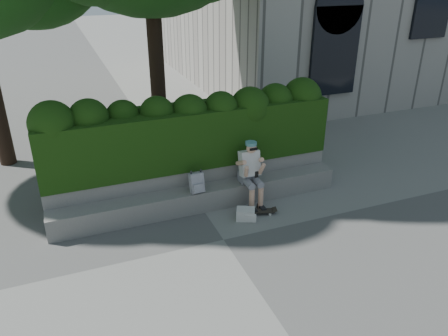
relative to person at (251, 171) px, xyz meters
name	(u,v)px	position (x,y,z in m)	size (l,w,h in m)	color
ground	(224,240)	(-1.01, -1.07, -0.75)	(80.00, 80.00, 0.00)	slate
bench_ledge	(201,198)	(-1.01, 0.18, -0.53)	(6.00, 0.45, 0.45)	gray
planter_wall	(194,182)	(-1.01, 0.66, -0.38)	(6.00, 0.50, 0.75)	gray
hedge	(189,136)	(-1.01, 0.88, 0.60)	(6.00, 1.00, 1.20)	black
person	(251,171)	(0.00, 0.00, 0.00)	(0.40, 0.76, 1.38)	gray
skateboard	(257,211)	(-0.05, -0.47, -0.69)	(0.73, 0.37, 0.07)	black
backpack_plaid	(197,183)	(-1.13, 0.08, -0.10)	(0.27, 0.15, 0.40)	#B1B0B5
backpack_ground	(246,214)	(-0.35, -0.56, -0.64)	(0.36, 0.25, 0.23)	beige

